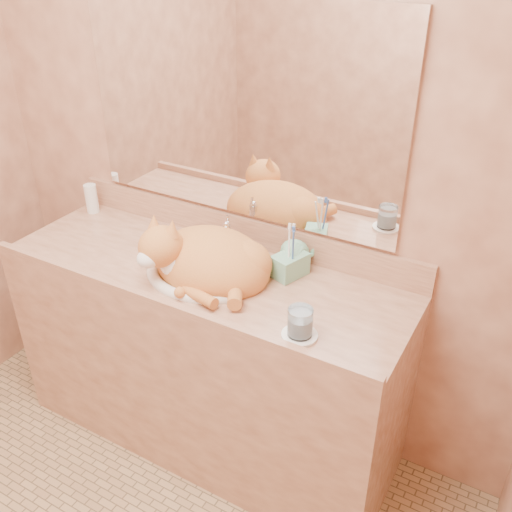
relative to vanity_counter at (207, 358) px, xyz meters
The scene contains 12 objects.
wall_back 0.87m from the vanity_counter, 90.00° to the left, with size 2.40×0.02×2.50m, color #945B43.
vanity_counter is the anchor object (origin of this frame).
mirror 1.00m from the vanity_counter, 90.00° to the left, with size 1.30×0.02×0.80m, color white.
sink_basin 0.49m from the vanity_counter, 47.68° to the right, with size 0.44×0.37×0.14m, color white, non-canonical shape.
faucet 0.53m from the vanity_counter, 83.07° to the left, with size 0.04×0.11×0.16m, color silver, non-canonical shape.
cat 0.51m from the vanity_counter, 38.12° to the right, with size 0.46×0.38×0.25m, color #C0682C, non-canonical shape.
soap_dispenser 0.60m from the vanity_counter, 15.42° to the left, with size 0.09×0.09×0.19m, color #77BF9D.
toothbrush_cup 0.58m from the vanity_counter, 20.97° to the left, with size 0.11×0.11×0.10m, color #77BF9D.
toothbrushes 0.65m from the vanity_counter, 20.97° to the left, with size 0.04×0.04×0.23m, color white, non-canonical shape.
saucer 0.68m from the vanity_counter, 19.35° to the right, with size 0.12×0.12×0.01m, color white.
water_glass 0.71m from the vanity_counter, 19.35° to the right, with size 0.08×0.08×0.10m, color silver.
lotion_bottle 0.89m from the vanity_counter, 165.96° to the left, with size 0.05×0.05×0.13m, color white.
Camera 1 is at (1.08, -0.76, 1.99)m, focal length 40.00 mm.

